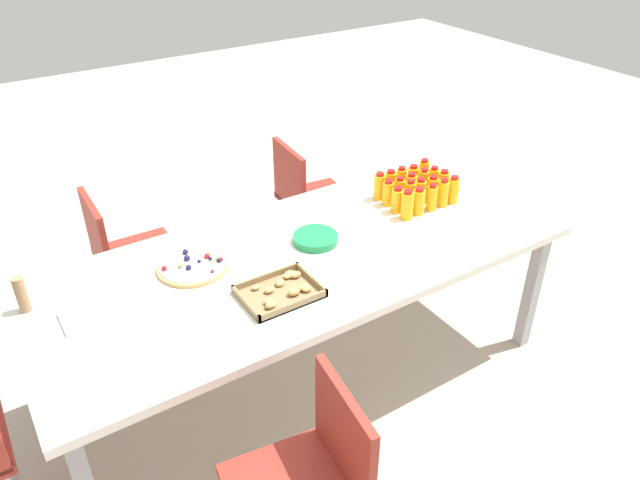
% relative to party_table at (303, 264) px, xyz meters
% --- Properties ---
extents(ground_plane, '(12.00, 12.00, 0.00)m').
position_rel_party_table_xyz_m(ground_plane, '(0.00, 0.00, -0.68)').
color(ground_plane, '#B2A899').
extents(party_table, '(2.38, 0.98, 0.74)m').
position_rel_party_table_xyz_m(party_table, '(0.00, 0.00, 0.00)').
color(party_table, silver).
rests_on(party_table, ground_plane).
extents(chair_far_right, '(0.45, 0.45, 0.83)m').
position_rel_party_table_xyz_m(chair_far_right, '(0.48, 0.83, -0.18)').
color(chair_far_right, maroon).
rests_on(chair_far_right, ground_plane).
extents(chair_near_left, '(0.43, 0.43, 0.83)m').
position_rel_party_table_xyz_m(chair_near_left, '(-0.54, -0.85, -0.18)').
color(chair_near_left, maroon).
rests_on(chair_near_left, ground_plane).
extents(chair_near_right, '(0.41, 0.41, 0.83)m').
position_rel_party_table_xyz_m(chair_near_right, '(0.58, -0.82, -0.18)').
color(chair_near_right, maroon).
rests_on(chair_near_right, ground_plane).
extents(juice_bottle_0, '(0.06, 0.06, 0.15)m').
position_rel_party_table_xyz_m(juice_bottle_0, '(-0.89, -0.23, 0.12)').
color(juice_bottle_0, '#FAAB14').
rests_on(juice_bottle_0, party_table).
extents(juice_bottle_1, '(0.06, 0.06, 0.13)m').
position_rel_party_table_xyz_m(juice_bottle_1, '(-0.82, -0.23, 0.12)').
color(juice_bottle_1, '#F9AE14').
rests_on(juice_bottle_1, party_table).
extents(juice_bottle_2, '(0.05, 0.05, 0.14)m').
position_rel_party_table_xyz_m(juice_bottle_2, '(-0.74, -0.23, 0.12)').
color(juice_bottle_2, '#F9AC14').
rests_on(juice_bottle_2, party_table).
extents(juice_bottle_3, '(0.06, 0.06, 0.14)m').
position_rel_party_table_xyz_m(juice_bottle_3, '(-0.67, -0.23, 0.12)').
color(juice_bottle_3, '#FAAD14').
rests_on(juice_bottle_3, party_table).
extents(juice_bottle_4, '(0.06, 0.06, 0.15)m').
position_rel_party_table_xyz_m(juice_bottle_4, '(-0.60, -0.23, 0.12)').
color(juice_bottle_4, '#F9AC14').
rests_on(juice_bottle_4, party_table).
extents(juice_bottle_5, '(0.05, 0.05, 0.13)m').
position_rel_party_table_xyz_m(juice_bottle_5, '(-0.90, -0.16, 0.12)').
color(juice_bottle_5, '#FAAF14').
rests_on(juice_bottle_5, party_table).
extents(juice_bottle_6, '(0.05, 0.05, 0.14)m').
position_rel_party_table_xyz_m(juice_bottle_6, '(-0.82, -0.15, 0.12)').
color(juice_bottle_6, '#FAAB14').
rests_on(juice_bottle_6, party_table).
extents(juice_bottle_7, '(0.06, 0.06, 0.14)m').
position_rel_party_table_xyz_m(juice_bottle_7, '(-0.74, -0.16, 0.12)').
color(juice_bottle_7, '#F9AE14').
rests_on(juice_bottle_7, party_table).
extents(juice_bottle_8, '(0.05, 0.05, 0.13)m').
position_rel_party_table_xyz_m(juice_bottle_8, '(-0.66, -0.15, 0.12)').
color(juice_bottle_8, '#F9AB14').
rests_on(juice_bottle_8, party_table).
extents(juice_bottle_9, '(0.06, 0.06, 0.14)m').
position_rel_party_table_xyz_m(juice_bottle_9, '(-0.59, -0.16, 0.12)').
color(juice_bottle_9, '#F9AC14').
rests_on(juice_bottle_9, party_table).
extents(juice_bottle_10, '(0.06, 0.06, 0.14)m').
position_rel_party_table_xyz_m(juice_bottle_10, '(-0.89, -0.08, 0.12)').
color(juice_bottle_10, '#FAAC14').
rests_on(juice_bottle_10, party_table).
extents(juice_bottle_11, '(0.06, 0.06, 0.13)m').
position_rel_party_table_xyz_m(juice_bottle_11, '(-0.82, -0.08, 0.12)').
color(juice_bottle_11, '#FAAB14').
rests_on(juice_bottle_11, party_table).
extents(juice_bottle_12, '(0.06, 0.06, 0.14)m').
position_rel_party_table_xyz_m(juice_bottle_12, '(-0.74, -0.08, 0.12)').
color(juice_bottle_12, '#FAAD14').
rests_on(juice_bottle_12, party_table).
extents(juice_bottle_13, '(0.05, 0.05, 0.15)m').
position_rel_party_table_xyz_m(juice_bottle_13, '(-0.67, -0.08, 0.13)').
color(juice_bottle_13, '#F9AB14').
rests_on(juice_bottle_13, party_table).
extents(juice_bottle_14, '(0.06, 0.06, 0.14)m').
position_rel_party_table_xyz_m(juice_bottle_14, '(-0.59, -0.08, 0.12)').
color(juice_bottle_14, '#FAAB14').
rests_on(juice_bottle_14, party_table).
extents(juice_bottle_15, '(0.06, 0.06, 0.15)m').
position_rel_party_table_xyz_m(juice_bottle_15, '(-0.88, -0.00, 0.12)').
color(juice_bottle_15, '#F9AD14').
rests_on(juice_bottle_15, party_table).
extents(juice_bottle_16, '(0.05, 0.05, 0.15)m').
position_rel_party_table_xyz_m(juice_bottle_16, '(-0.82, -0.00, 0.13)').
color(juice_bottle_16, '#F9AE14').
rests_on(juice_bottle_16, party_table).
extents(juice_bottle_17, '(0.05, 0.05, 0.14)m').
position_rel_party_table_xyz_m(juice_bottle_17, '(-0.74, -0.00, 0.12)').
color(juice_bottle_17, '#FAAE14').
rests_on(juice_bottle_17, party_table).
extents(juice_bottle_18, '(0.06, 0.06, 0.14)m').
position_rel_party_table_xyz_m(juice_bottle_18, '(-0.66, -0.01, 0.12)').
color(juice_bottle_18, '#F9AE14').
rests_on(juice_bottle_18, party_table).
extents(juice_bottle_19, '(0.06, 0.06, 0.15)m').
position_rel_party_table_xyz_m(juice_bottle_19, '(-0.58, -0.00, 0.13)').
color(juice_bottle_19, '#F9AD14').
rests_on(juice_bottle_19, party_table).
extents(fruit_pizza, '(0.30, 0.30, 0.05)m').
position_rel_party_table_xyz_m(fruit_pizza, '(0.45, -0.16, 0.07)').
color(fruit_pizza, tan).
rests_on(fruit_pizza, party_table).
extents(snack_tray, '(0.31, 0.24, 0.04)m').
position_rel_party_table_xyz_m(snack_tray, '(0.22, 0.20, 0.07)').
color(snack_tray, olive).
rests_on(snack_tray, party_table).
extents(plate_stack, '(0.21, 0.21, 0.03)m').
position_rel_party_table_xyz_m(plate_stack, '(-0.10, -0.06, 0.07)').
color(plate_stack, '#1E8C4C').
rests_on(plate_stack, party_table).
extents(napkin_stack, '(0.15, 0.15, 0.02)m').
position_rel_party_table_xyz_m(napkin_stack, '(0.94, -0.07, 0.06)').
color(napkin_stack, white).
rests_on(napkin_stack, party_table).
extents(cardboard_tube, '(0.04, 0.04, 0.15)m').
position_rel_party_table_xyz_m(cardboard_tube, '(1.10, -0.24, 0.13)').
color(cardboard_tube, '#9E7A56').
rests_on(cardboard_tube, party_table).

